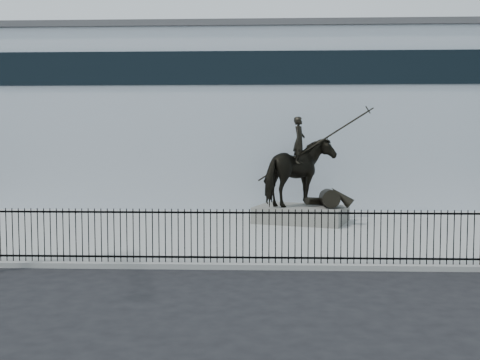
{
  "coord_description": "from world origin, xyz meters",
  "views": [
    {
      "loc": [
        0.84,
        -14.1,
        3.53
      ],
      "look_at": [
        0.08,
        6.0,
        2.12
      ],
      "focal_mm": 42.0,
      "sensor_mm": 36.0,
      "label": 1
    }
  ],
  "objects": [
    {
      "name": "picket_fence",
      "position": [
        0.0,
        1.25,
        0.9
      ],
      "size": [
        22.1,
        0.1,
        1.5
      ],
      "color": "black",
      "rests_on": "plaza"
    },
    {
      "name": "statue_plinth",
      "position": [
        2.51,
        9.12,
        0.49
      ],
      "size": [
        4.19,
        3.49,
        0.67
      ],
      "primitive_type": "cube",
      "rotation": [
        0.0,
        0.0,
        -0.33
      ],
      "color": "#615F58",
      "rests_on": "plaza"
    },
    {
      "name": "ground",
      "position": [
        0.0,
        0.0,
        0.0
      ],
      "size": [
        120.0,
        120.0,
        0.0
      ],
      "primitive_type": "plane",
      "color": "black",
      "rests_on": "ground"
    },
    {
      "name": "plaza",
      "position": [
        0.0,
        7.0,
        0.07
      ],
      "size": [
        30.0,
        12.0,
        0.15
      ],
      "primitive_type": "cube",
      "color": "#979794",
      "rests_on": "ground"
    },
    {
      "name": "building",
      "position": [
        0.0,
        20.0,
        4.5
      ],
      "size": [
        44.0,
        14.0,
        9.0
      ],
      "primitive_type": "cube",
      "color": "silver",
      "rests_on": "ground"
    },
    {
      "name": "equestrian_statue",
      "position": [
        2.57,
        9.1,
        2.23
      ],
      "size": [
        4.37,
        3.47,
        3.89
      ],
      "rotation": [
        0.0,
        0.0,
        -0.33
      ],
      "color": "black",
      "rests_on": "statue_plinth"
    }
  ]
}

